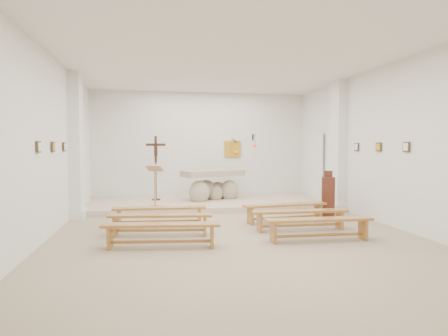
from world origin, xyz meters
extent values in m
cube|color=tan|center=(0.00, 0.00, 0.00)|extent=(7.00, 10.00, 0.00)
cube|color=white|center=(-3.49, 0.00, 1.75)|extent=(0.02, 10.00, 3.50)
cube|color=white|center=(3.49, 0.00, 1.75)|extent=(0.02, 10.00, 3.50)
cube|color=white|center=(0.00, 4.99, 1.75)|extent=(7.00, 0.02, 3.50)
cube|color=silver|center=(0.00, 0.00, 3.49)|extent=(7.00, 10.00, 0.02)
cube|color=beige|center=(0.00, 3.50, 0.07)|extent=(6.98, 3.00, 0.15)
cube|color=white|center=(-3.37, 2.00, 1.75)|extent=(0.26, 0.55, 3.50)
cube|color=white|center=(3.37, 2.00, 1.75)|extent=(0.26, 0.55, 3.50)
cube|color=gold|center=(1.05, 4.96, 1.65)|extent=(0.55, 0.04, 0.55)
cube|color=black|center=(1.75, 4.97, 2.05)|extent=(0.04, 0.02, 0.20)
cylinder|color=black|center=(1.75, 4.82, 2.12)|extent=(0.02, 0.30, 0.02)
cylinder|color=black|center=(1.75, 4.67, 1.95)|extent=(0.01, 0.01, 0.34)
sphere|color=red|center=(1.75, 4.67, 1.76)|extent=(0.11, 0.11, 0.11)
cube|color=#47321F|center=(-3.47, -0.80, 1.72)|extent=(0.03, 0.20, 0.20)
cube|color=#47321F|center=(-3.47, 0.20, 1.72)|extent=(0.03, 0.20, 0.20)
cube|color=#47321F|center=(-3.47, 1.20, 1.72)|extent=(0.03, 0.20, 0.20)
cube|color=#47321F|center=(3.47, -0.80, 1.72)|extent=(0.03, 0.20, 0.20)
cube|color=#47321F|center=(3.47, 0.20, 1.72)|extent=(0.03, 0.20, 0.20)
cube|color=#47321F|center=(3.47, 1.20, 1.72)|extent=(0.03, 0.20, 0.20)
cube|color=silver|center=(-3.43, 2.70, 0.27)|extent=(0.10, 0.85, 0.52)
cube|color=silver|center=(3.43, 2.70, 0.27)|extent=(0.10, 0.85, 0.52)
ellipsoid|color=tan|center=(-0.24, 3.37, 0.41)|extent=(0.60, 0.51, 0.68)
ellipsoid|color=tan|center=(0.72, 3.79, 0.39)|extent=(0.56, 0.48, 0.64)
ellipsoid|color=tan|center=(0.01, 3.83, 0.42)|extent=(0.64, 0.55, 0.60)
ellipsoid|color=tan|center=(0.39, 3.95, 0.37)|extent=(0.52, 0.44, 0.56)
ellipsoid|color=tan|center=(0.28, 3.69, 0.34)|extent=(0.44, 0.38, 0.52)
cube|color=tan|center=(0.21, 3.72, 0.93)|extent=(1.99, 1.37, 0.18)
cube|color=tan|center=(-1.51, 2.39, 0.17)|extent=(0.42, 0.42, 0.04)
cylinder|color=tan|center=(-1.51, 2.39, 0.63)|extent=(0.05, 0.05, 0.96)
cube|color=tan|center=(-1.51, 2.37, 1.16)|extent=(0.47, 0.40, 0.16)
cube|color=white|center=(-1.53, 2.34, 1.21)|extent=(0.40, 0.33, 0.12)
cylinder|color=#32190F|center=(-1.48, 3.85, 0.17)|extent=(0.25, 0.25, 0.03)
cylinder|color=#32190F|center=(-1.48, 3.85, 0.72)|extent=(0.04, 0.04, 1.14)
cube|color=#32190F|center=(-1.48, 3.85, 1.65)|extent=(0.07, 0.05, 0.78)
cube|color=#32190F|center=(-1.48, 3.85, 1.79)|extent=(0.57, 0.06, 0.07)
cube|color=#32190F|center=(-1.48, 3.81, 1.62)|extent=(0.10, 0.04, 0.33)
imported|color=#255421|center=(-0.10, 4.03, 0.38)|extent=(0.52, 0.48, 0.47)
cube|color=#542218|center=(2.66, 1.05, 0.49)|extent=(0.39, 0.39, 0.99)
cube|color=#542218|center=(2.66, 1.05, 1.06)|extent=(0.20, 0.11, 0.16)
cube|color=#AA6E31|center=(-1.42, 0.61, 0.40)|extent=(2.00, 0.42, 0.05)
cube|color=#AA6E31|center=(-2.28, 0.66, 0.19)|extent=(0.07, 0.29, 0.38)
cube|color=#AA6E31|center=(-0.56, 0.57, 0.19)|extent=(0.07, 0.29, 0.38)
cube|color=#AA6E31|center=(-1.42, 0.61, 0.11)|extent=(1.67, 0.14, 0.05)
cube|color=#AA6E31|center=(1.42, 0.61, 0.40)|extent=(2.02, 0.59, 0.05)
cube|color=#AA6E31|center=(0.57, 0.50, 0.19)|extent=(0.09, 0.29, 0.38)
cube|color=#AA6E31|center=(2.27, 0.73, 0.19)|extent=(0.09, 0.29, 0.38)
cube|color=#AA6E31|center=(1.42, 0.61, 0.11)|extent=(1.67, 0.28, 0.05)
cube|color=#AA6E31|center=(-1.42, -0.33, 0.40)|extent=(2.01, 0.57, 0.05)
cube|color=#AA6E31|center=(-2.27, -0.22, 0.19)|extent=(0.09, 0.29, 0.38)
cube|color=#AA6E31|center=(-0.57, -0.44, 0.19)|extent=(0.09, 0.29, 0.38)
cube|color=#AA6E31|center=(-1.42, -0.33, 0.11)|extent=(1.67, 0.27, 0.05)
cube|color=#AA6E31|center=(1.42, -0.33, 0.40)|extent=(2.00, 0.35, 0.05)
cube|color=#AA6E31|center=(0.56, -0.32, 0.19)|extent=(0.06, 0.29, 0.38)
cube|color=#AA6E31|center=(2.28, -0.35, 0.19)|extent=(0.06, 0.29, 0.38)
cube|color=#AA6E31|center=(1.42, -0.33, 0.11)|extent=(1.67, 0.09, 0.05)
cube|color=#AA6E31|center=(-1.42, -1.28, 0.40)|extent=(2.01, 0.55, 0.05)
cube|color=#AA6E31|center=(-2.27, -1.18, 0.19)|extent=(0.09, 0.29, 0.38)
cube|color=#AA6E31|center=(-0.57, -1.38, 0.19)|extent=(0.09, 0.29, 0.38)
cube|color=#AA6E31|center=(-1.42, -1.28, 0.11)|extent=(1.67, 0.25, 0.05)
cube|color=#AA6E31|center=(1.42, -1.28, 0.40)|extent=(2.00, 0.36, 0.05)
cube|color=#AA6E31|center=(0.56, -1.26, 0.19)|extent=(0.06, 0.29, 0.38)
cube|color=#AA6E31|center=(2.28, -1.30, 0.19)|extent=(0.06, 0.29, 0.38)
cube|color=#AA6E31|center=(1.42, -1.28, 0.11)|extent=(1.67, 0.09, 0.05)
camera|label=1|loc=(-1.54, -8.06, 1.72)|focal=32.00mm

